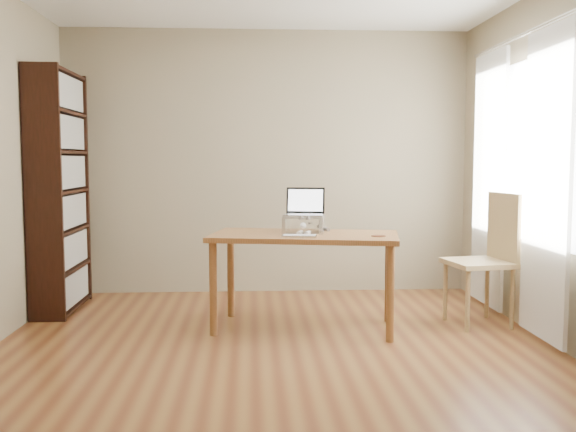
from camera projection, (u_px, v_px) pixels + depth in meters
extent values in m
cube|color=#5E3018|center=(276.00, 361.00, 4.26)|extent=(4.00, 4.50, 0.02)
cube|color=gray|center=(267.00, 162.00, 6.39)|extent=(4.00, 0.02, 2.60)
cube|color=gray|center=(305.00, 169.00, 1.90)|extent=(4.00, 0.02, 2.60)
cube|color=white|center=(523.00, 150.00, 5.04)|extent=(0.01, 1.80, 1.40)
cube|color=black|center=(43.00, 194.00, 5.17)|extent=(0.30, 0.04, 2.10)
cube|color=black|center=(73.00, 189.00, 6.03)|extent=(0.30, 0.04, 2.10)
cube|color=black|center=(43.00, 191.00, 5.59)|extent=(0.02, 0.90, 2.10)
cube|color=black|center=(63.00, 306.00, 5.69)|extent=(0.30, 0.84, 0.02)
cube|color=black|center=(65.00, 287.00, 5.68)|extent=(0.20, 0.78, 0.28)
cube|color=black|center=(61.00, 268.00, 5.66)|extent=(0.30, 0.84, 0.03)
cube|color=black|center=(64.00, 249.00, 5.65)|extent=(0.20, 0.78, 0.28)
cube|color=black|center=(60.00, 230.00, 5.63)|extent=(0.30, 0.84, 0.02)
cube|color=black|center=(63.00, 211.00, 5.62)|extent=(0.20, 0.78, 0.28)
cube|color=black|center=(59.00, 191.00, 5.60)|extent=(0.30, 0.84, 0.02)
cube|color=black|center=(62.00, 172.00, 5.59)|extent=(0.20, 0.78, 0.28)
cube|color=black|center=(58.00, 152.00, 5.57)|extent=(0.30, 0.84, 0.02)
cube|color=black|center=(61.00, 133.00, 5.56)|extent=(0.20, 0.78, 0.28)
cube|color=black|center=(56.00, 113.00, 5.54)|extent=(0.30, 0.84, 0.02)
cube|color=black|center=(59.00, 93.00, 5.53)|extent=(0.20, 0.78, 0.28)
cube|color=black|center=(55.00, 73.00, 5.51)|extent=(0.30, 0.84, 0.03)
cube|color=white|center=(546.00, 185.00, 4.52)|extent=(0.03, 0.70, 2.20)
cube|color=white|center=(489.00, 180.00, 5.61)|extent=(0.03, 0.70, 2.20)
cylinder|color=silver|center=(519.00, 36.00, 4.96)|extent=(0.03, 1.90, 0.03)
cube|color=brown|center=(305.00, 236.00, 5.00)|extent=(1.55, 0.98, 0.04)
cylinder|color=brown|center=(222.00, 278.00, 5.30)|extent=(0.06, 0.06, 0.71)
cylinder|color=brown|center=(380.00, 276.00, 5.37)|extent=(0.06, 0.06, 0.71)
cylinder|color=brown|center=(218.00, 293.00, 4.70)|extent=(0.06, 0.06, 0.71)
cylinder|color=brown|center=(396.00, 290.00, 4.77)|extent=(0.06, 0.06, 0.71)
cube|color=silver|center=(286.00, 225.00, 5.07)|extent=(0.03, 0.25, 0.12)
cube|color=silver|center=(322.00, 225.00, 5.08)|extent=(0.03, 0.25, 0.12)
cube|color=silver|center=(304.00, 217.00, 5.07)|extent=(0.32, 0.25, 0.01)
cube|color=silver|center=(304.00, 215.00, 5.07)|extent=(0.35, 0.27, 0.02)
cube|color=black|center=(303.00, 200.00, 5.18)|extent=(0.31, 0.10, 0.21)
cube|color=white|center=(303.00, 200.00, 5.18)|extent=(0.28, 0.09, 0.17)
cube|color=silver|center=(299.00, 236.00, 4.78)|extent=(0.27, 0.15, 0.02)
cube|color=silver|center=(299.00, 235.00, 4.78)|extent=(0.25, 0.13, 0.00)
cylinder|color=brown|center=(378.00, 236.00, 4.83)|extent=(0.11, 0.11, 0.01)
ellipsoid|color=#473E38|center=(307.00, 223.00, 5.11)|extent=(0.18, 0.41, 0.14)
ellipsoid|color=#473E38|center=(306.00, 223.00, 5.22)|extent=(0.16, 0.17, 0.13)
ellipsoid|color=#473E38|center=(310.00, 223.00, 4.91)|extent=(0.11, 0.10, 0.10)
ellipsoid|color=silver|center=(309.00, 227.00, 4.96)|extent=(0.10, 0.10, 0.09)
sphere|color=silver|center=(310.00, 226.00, 4.88)|extent=(0.05, 0.05, 0.05)
cone|color=#473E38|center=(306.00, 217.00, 4.91)|extent=(0.03, 0.04, 0.05)
cone|color=#473E38|center=(313.00, 217.00, 4.92)|extent=(0.03, 0.04, 0.05)
cylinder|color=silver|center=(306.00, 233.00, 4.91)|extent=(0.03, 0.10, 0.03)
cylinder|color=silver|center=(314.00, 233.00, 4.91)|extent=(0.03, 0.10, 0.03)
cylinder|color=#473E38|center=(317.00, 228.00, 5.24)|extent=(0.15, 0.22, 0.03)
cube|color=#A48259|center=(479.00, 263.00, 5.13)|extent=(0.54, 0.54, 0.04)
cylinder|color=#A48259|center=(462.00, 299.00, 4.95)|extent=(0.04, 0.04, 0.50)
cylinder|color=#A48259|center=(510.00, 299.00, 4.97)|extent=(0.04, 0.04, 0.50)
cylinder|color=#A48259|center=(447.00, 289.00, 5.33)|extent=(0.04, 0.04, 0.50)
cylinder|color=#A48259|center=(492.00, 289.00, 5.35)|extent=(0.04, 0.04, 0.50)
cube|color=#A48259|center=(506.00, 228.00, 5.11)|extent=(0.10, 0.45, 0.56)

